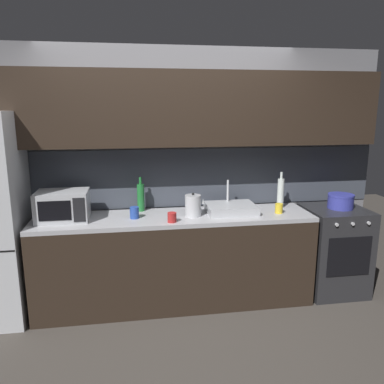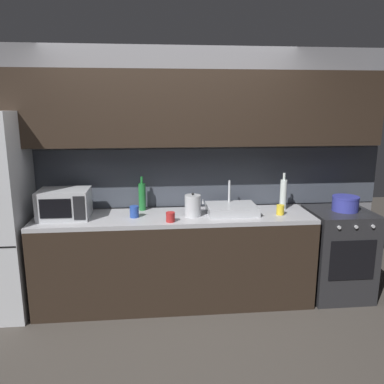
{
  "view_description": "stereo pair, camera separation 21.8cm",
  "coord_description": "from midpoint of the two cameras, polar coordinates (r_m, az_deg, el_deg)",
  "views": [
    {
      "loc": [
        -0.4,
        -2.62,
        1.92
      ],
      "look_at": [
        0.17,
        0.9,
        1.13
      ],
      "focal_mm": 35.96,
      "sensor_mm": 36.0,
      "label": 1
    },
    {
      "loc": [
        -0.18,
        -2.65,
        1.92
      ],
      "look_at": [
        0.17,
        0.9,
        1.13
      ],
      "focal_mm": 35.96,
      "sensor_mm": 36.0,
      "label": 2
    }
  ],
  "objects": [
    {
      "name": "ground_plane",
      "position": [
        3.28,
        0.6,
        -23.35
      ],
      "size": [
        10.0,
        10.0,
        0.0
      ],
      "primitive_type": "plane",
      "color": "#3D3833"
    },
    {
      "name": "back_wall",
      "position": [
        3.86,
        -1.29,
        7.04
      ],
      "size": [
        4.4,
        0.44,
        2.5
      ],
      "color": "slate",
      "rests_on": "ground"
    },
    {
      "name": "counter_run",
      "position": [
        3.84,
        -0.86,
        -9.95
      ],
      "size": [
        2.66,
        0.6,
        0.9
      ],
      "color": "black",
      "rests_on": "ground"
    },
    {
      "name": "oven_range",
      "position": [
        4.3,
        22.13,
        -8.4
      ],
      "size": [
        0.6,
        0.62,
        0.9
      ],
      "color": "#232326",
      "rests_on": "ground"
    },
    {
      "name": "microwave",
      "position": [
        3.74,
        -16.83,
        -1.7
      ],
      "size": [
        0.46,
        0.35,
        0.27
      ],
      "color": "#A8AAAF",
      "rests_on": "counter_run"
    },
    {
      "name": "sink_basin",
      "position": [
        3.8,
        7.53,
        -2.5
      ],
      "size": [
        0.48,
        0.38,
        0.3
      ],
      "color": "#ADAFB5",
      "rests_on": "counter_run"
    },
    {
      "name": "kettle",
      "position": [
        3.64,
        1.83,
        -2.04
      ],
      "size": [
        0.19,
        0.15,
        0.23
      ],
      "color": "#B7BABF",
      "rests_on": "counter_run"
    },
    {
      "name": "wine_bottle_clear",
      "position": [
        4.02,
        14.91,
        -0.29
      ],
      "size": [
        0.07,
        0.07,
        0.37
      ],
      "color": "silver",
      "rests_on": "counter_run"
    },
    {
      "name": "wine_bottle_green",
      "position": [
        3.86,
        -5.8,
        -0.65
      ],
      "size": [
        0.07,
        0.07,
        0.34
      ],
      "color": "#1E6B2D",
      "rests_on": "counter_run"
    },
    {
      "name": "mug_red",
      "position": [
        3.48,
        -1.42,
        -3.75
      ],
      "size": [
        0.08,
        0.08,
        0.09
      ],
      "primitive_type": "cylinder",
      "color": "#A82323",
      "rests_on": "counter_run"
    },
    {
      "name": "mug_yellow",
      "position": [
        3.82,
        14.57,
        -2.59
      ],
      "size": [
        0.07,
        0.07,
        0.1
      ],
      "primitive_type": "cylinder",
      "color": "gold",
      "rests_on": "counter_run"
    },
    {
      "name": "mug_blue",
      "position": [
        3.64,
        -6.86,
        -2.93
      ],
      "size": [
        0.08,
        0.08,
        0.11
      ],
      "primitive_type": "cylinder",
      "color": "#234299",
      "rests_on": "counter_run"
    },
    {
      "name": "cooking_pot",
      "position": [
        4.17,
        23.2,
        -1.58
      ],
      "size": [
        0.26,
        0.26,
        0.15
      ],
      "color": "#333899",
      "rests_on": "oven_range"
    }
  ]
}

